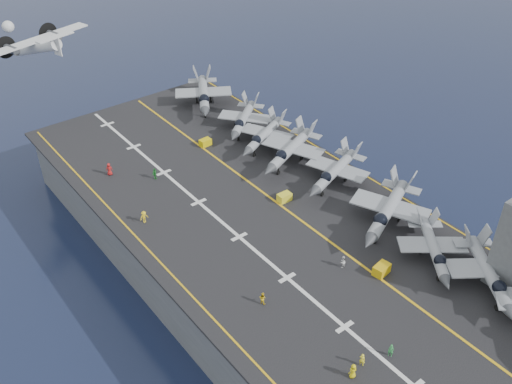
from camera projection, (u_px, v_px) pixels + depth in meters
ground at (272, 274)px, 86.10m from camera, size 500.00×500.00×0.00m
hull at (273, 249)px, 83.20m from camera, size 36.00×90.00×10.00m
flight_deck at (273, 221)px, 80.18m from camera, size 38.00×92.00×0.40m
foul_line at (290, 212)px, 81.55m from camera, size 0.35×90.00×0.02m
landing_centerline at (239, 237)px, 77.05m from camera, size 0.50×90.00×0.02m
deck_edge_port at (169, 271)px, 71.55m from camera, size 0.25×90.00×0.02m
deck_edge_stbd at (365, 175)px, 89.31m from camera, size 0.25×90.00×0.02m
fighter_jet_1 at (489, 271)px, 68.13m from camera, size 15.89×16.92×4.89m
fighter_jet_2 at (434, 247)px, 71.95m from camera, size 14.80×15.48×4.49m
fighter_jet_3 at (388, 208)px, 77.67m from camera, size 18.95×16.16×5.57m
fighter_jet_4 at (335, 170)px, 86.12m from camera, size 16.43×13.49×4.91m
fighter_jet_5 at (291, 148)px, 91.01m from camera, size 17.64×14.90×5.20m
fighter_jet_6 at (265, 134)px, 95.28m from camera, size 15.99×13.80×4.68m
fighter_jet_7 at (244, 118)px, 99.83m from camera, size 16.42×15.69×4.76m
fighter_jet_8 at (203, 93)px, 107.04m from camera, size 17.41×19.17×5.54m
tow_cart_a at (382, 269)px, 70.91m from camera, size 2.40×1.76×1.32m
tow_cart_b at (284, 197)px, 83.50m from camera, size 2.04×1.36×1.20m
tow_cart_c at (205, 142)px, 96.44m from camera, size 1.99×1.36×1.15m
crew_1 at (362, 360)px, 59.51m from camera, size 1.06×1.23×1.72m
crew_2 at (263, 298)px, 66.72m from camera, size 0.96×1.15×1.64m
crew_3 at (144, 217)px, 79.14m from camera, size 1.12×0.76×1.86m
crew_4 at (155, 174)px, 87.98m from camera, size 1.34×1.17×1.86m
crew_5 at (109, 169)px, 88.83m from camera, size 1.47×1.29×2.06m
crew_6 at (391, 351)px, 60.50m from camera, size 1.09×1.19×1.65m
crew_7 at (343, 262)px, 71.77m from camera, size 1.10×0.80×1.72m
transport_plane at (36, 47)px, 100.06m from camera, size 24.16×19.36×5.01m
crew_8 at (353, 371)px, 58.25m from camera, size 1.26×0.99×1.87m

